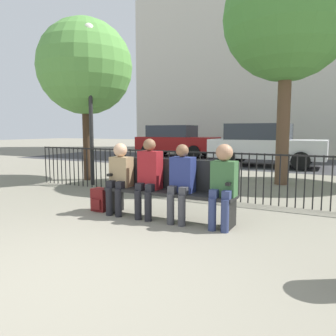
{
  "coord_description": "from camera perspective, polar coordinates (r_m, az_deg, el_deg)",
  "views": [
    {
      "loc": [
        2.27,
        -2.04,
        1.37
      ],
      "look_at": [
        0.0,
        2.35,
        0.8
      ],
      "focal_mm": 35.0,
      "sensor_mm": 36.0,
      "label": 1
    }
  ],
  "objects": [
    {
      "name": "ground_plane",
      "position": [
        3.34,
        -19.82,
        -18.02
      ],
      "size": [
        80.0,
        80.0,
        0.0
      ],
      "primitive_type": "plane",
      "color": "gray"
    },
    {
      "name": "park_bench",
      "position": [
        5.08,
        0.43,
        -3.23
      ],
      "size": [
        2.1,
        0.45,
        0.92
      ],
      "color": "black",
      "rests_on": "ground"
    },
    {
      "name": "seated_person_0",
      "position": [
        5.39,
        -8.43,
        -1.04
      ],
      "size": [
        0.34,
        0.39,
        1.16
      ],
      "color": "black",
      "rests_on": "ground"
    },
    {
      "name": "seated_person_1",
      "position": [
        5.09,
        -3.38,
        -1.12
      ],
      "size": [
        0.34,
        0.39,
        1.24
      ],
      "color": "black",
      "rests_on": "ground"
    },
    {
      "name": "seated_person_2",
      "position": [
        4.83,
        2.32,
        -1.99
      ],
      "size": [
        0.34,
        0.39,
        1.17
      ],
      "color": "#3D3D42",
      "rests_on": "ground"
    },
    {
      "name": "seated_person_3",
      "position": [
        4.6,
        9.57,
        -2.14
      ],
      "size": [
        0.34,
        0.39,
        1.18
      ],
      "color": "navy",
      "rests_on": "ground"
    },
    {
      "name": "backpack",
      "position": [
        5.72,
        -11.75,
        -5.44
      ],
      "size": [
        0.26,
        0.24,
        0.39
      ],
      "color": "maroon",
      "rests_on": "ground"
    },
    {
      "name": "fence_railing",
      "position": [
        6.56,
        6.77,
        -0.55
      ],
      "size": [
        9.01,
        0.03,
        0.95
      ],
      "color": "black",
      "rests_on": "ground"
    },
    {
      "name": "tree_1",
      "position": [
        9.13,
        20.09,
        23.45
      ],
      "size": [
        3.09,
        3.09,
        5.65
      ],
      "color": "brown",
      "rests_on": "ground"
    },
    {
      "name": "tree_2",
      "position": [
        9.42,
        -14.25,
        16.61
      ],
      "size": [
        2.52,
        2.52,
        4.31
      ],
      "color": "#422D1E",
      "rests_on": "ground"
    },
    {
      "name": "lamp_post",
      "position": [
        8.48,
        -13.43,
        14.55
      ],
      "size": [
        0.28,
        0.28,
        3.92
      ],
      "color": "black",
      "rests_on": "ground"
    },
    {
      "name": "street_surface",
      "position": [
        14.29,
        18.1,
        0.79
      ],
      "size": [
        24.0,
        6.0,
        0.01
      ],
      "color": "#333335",
      "rests_on": "ground"
    },
    {
      "name": "parked_car_0",
      "position": [
        13.04,
        16.44,
        4.01
      ],
      "size": [
        4.2,
        1.94,
        1.62
      ],
      "color": "silver",
      "rests_on": "ground"
    },
    {
      "name": "parked_car_1",
      "position": [
        17.21,
        1.37,
        4.84
      ],
      "size": [
        4.2,
        1.94,
        1.62
      ],
      "color": "maroon",
      "rests_on": "ground"
    },
    {
      "name": "building_facade",
      "position": [
        23.13,
        22.37,
        22.79
      ],
      "size": [
        20.0,
        6.0,
        16.01
      ],
      "color": "beige",
      "rests_on": "ground"
    }
  ]
}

